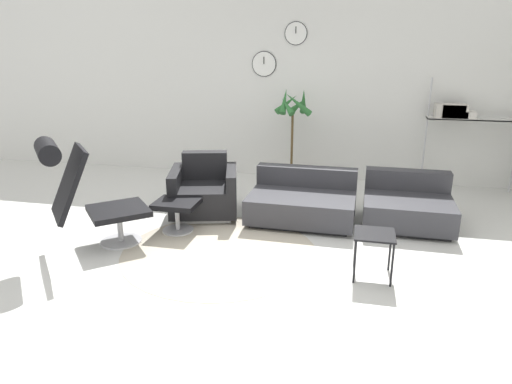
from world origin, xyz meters
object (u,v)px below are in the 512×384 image
object	(u,v)px
armchair_red	(204,193)
potted_plant	(292,140)
ottoman	(177,209)
side_table	(374,239)
lounge_chair	(82,187)
couch_second	(407,207)
couch_low	(303,202)
shelf_unit	(461,115)

from	to	relation	value
armchair_red	potted_plant	bearing A→B (deg)	-135.50
ottoman	side_table	world-z (taller)	side_table
lounge_chair	ottoman	world-z (taller)	lounge_chair
armchair_red	potted_plant	size ratio (longest dim) A/B	0.66
ottoman	couch_second	world-z (taller)	couch_second
potted_plant	armchair_red	bearing A→B (deg)	-120.58
couch_second	couch_low	bearing A→B (deg)	6.19
side_table	shelf_unit	xyz separation A→B (m)	(1.20, 3.00, 0.75)
lounge_chair	ottoman	xyz separation A→B (m)	(0.74, 0.65, -0.41)
side_table	shelf_unit	distance (m)	3.32
shelf_unit	couch_low	bearing A→B (deg)	-140.46
ottoman	couch_low	distance (m)	1.53
ottoman	potted_plant	world-z (taller)	potted_plant
lounge_chair	ottoman	size ratio (longest dim) A/B	2.43
potted_plant	couch_low	bearing A→B (deg)	-76.55
armchair_red	ottoman	bearing A→B (deg)	64.00
couch_second	shelf_unit	xyz separation A→B (m)	(0.78, 1.56, 0.91)
ottoman	side_table	xyz separation A→B (m)	(2.17, -0.64, 0.10)
couch_low	shelf_unit	size ratio (longest dim) A/B	0.79
couch_second	side_table	size ratio (longest dim) A/B	2.40
lounge_chair	couch_low	world-z (taller)	lounge_chair
lounge_chair	potted_plant	distance (m)	3.29
ottoman	armchair_red	world-z (taller)	armchair_red
armchair_red	side_table	bearing A→B (deg)	133.40
lounge_chair	couch_low	size ratio (longest dim) A/B	0.92
lounge_chair	ottoman	bearing A→B (deg)	90.00
couch_second	lounge_chair	bearing A→B (deg)	24.71
couch_second	shelf_unit	distance (m)	1.96
ottoman	armchair_red	bearing A→B (deg)	78.92
potted_plant	shelf_unit	xyz separation A→B (m)	(2.36, 0.22, 0.42)
couch_low	couch_second	distance (m)	1.24
potted_plant	shelf_unit	world-z (taller)	shelf_unit
side_table	armchair_red	bearing A→B (deg)	148.32
side_table	shelf_unit	size ratio (longest dim) A/B	0.26
armchair_red	couch_second	bearing A→B (deg)	169.19
couch_low	side_table	xyz separation A→B (m)	(0.81, -1.33, 0.16)
armchair_red	side_table	xyz separation A→B (m)	(2.05, -1.26, 0.09)
shelf_unit	potted_plant	bearing A→B (deg)	-174.67
lounge_chair	potted_plant	xyz separation A→B (m)	(1.75, 2.78, 0.02)
ottoman	couch_low	size ratio (longest dim) A/B	0.38
armchair_red	couch_low	distance (m)	1.24
couch_low	couch_second	xyz separation A→B (m)	(1.24, 0.11, -0.00)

